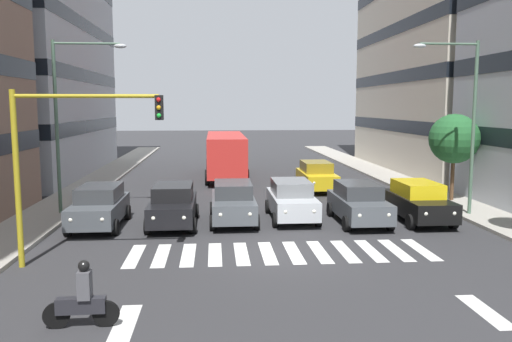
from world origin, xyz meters
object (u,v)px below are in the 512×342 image
at_px(car_1, 358,202).
at_px(street_tree_1, 454,139).
at_px(car_4, 173,205).
at_px(street_lamp_left, 464,110).
at_px(car_row2_0, 316,176).
at_px(car_0, 418,201).
at_px(street_lamp_right, 68,109).
at_px(traffic_light_gantry, 60,148).
at_px(car_3, 233,202).
at_px(car_5, 99,206).
at_px(bus_behind_traffic, 226,151).
at_px(motorcycle_with_rider, 82,300).
at_px(car_2, 292,200).

height_order(car_1, street_tree_1, street_tree_1).
distance_m(car_4, street_lamp_left, 13.41).
bearing_deg(car_row2_0, car_0, 108.18).
distance_m(car_4, street_lamp_right, 6.65).
distance_m(traffic_light_gantry, street_tree_1, 19.42).
height_order(car_3, car_row2_0, same).
distance_m(car_5, bus_behind_traffic, 15.84).
bearing_deg(motorcycle_with_rider, street_tree_1, -137.24).
bearing_deg(car_5, street_lamp_left, -177.40).
height_order(car_1, car_5, same).
height_order(car_4, car_5, same).
bearing_deg(bus_behind_traffic, street_lamp_right, 59.47).
bearing_deg(car_row2_0, traffic_light_gantry, 52.10).
relative_size(car_1, street_lamp_left, 0.58).
relative_size(car_1, street_lamp_right, 0.57).
bearing_deg(bus_behind_traffic, car_1, 109.82).
distance_m(bus_behind_traffic, street_lamp_right, 14.70).
relative_size(car_4, car_row2_0, 1.00).
relative_size(traffic_light_gantry, street_lamp_left, 0.72).
height_order(car_0, motorcycle_with_rider, car_0).
bearing_deg(car_row2_0, motorcycle_with_rider, 64.00).
bearing_deg(traffic_light_gantry, car_2, -142.88).
bearing_deg(motorcycle_with_rider, car_4, -97.16).
relative_size(street_lamp_left, street_lamp_right, 0.99).
distance_m(car_5, traffic_light_gantry, 6.01).
bearing_deg(car_row2_0, car_1, 90.83).
bearing_deg(car_5, car_row2_0, -141.76).
height_order(car_2, car_4, same).
height_order(bus_behind_traffic, street_lamp_right, street_lamp_right).
bearing_deg(motorcycle_with_rider, street_lamp_left, -142.64).
height_order(car_1, car_4, same).
bearing_deg(car_0, car_5, 0.00).
distance_m(car_1, bus_behind_traffic, 15.85).
bearing_deg(street_lamp_right, car_0, 171.10).
bearing_deg(car_3, street_lamp_right, -14.64).
bearing_deg(car_0, street_tree_1, -130.04).
distance_m(car_3, street_lamp_right, 8.55).
xyz_separation_m(car_2, motorcycle_with_rider, (6.40, 10.86, -0.24)).
bearing_deg(motorcycle_with_rider, car_row2_0, -116.00).
relative_size(car_0, car_2, 1.00).
relative_size(car_1, motorcycle_with_rider, 2.61).
height_order(car_4, traffic_light_gantry, traffic_light_gantry).
height_order(car_row2_0, street_lamp_right, street_lamp_right).
bearing_deg(car_5, car_0, -180.00).
height_order(car_5, traffic_light_gantry, traffic_light_gantry).
distance_m(car_row2_0, motorcycle_with_rider, 20.62).
height_order(street_lamp_left, street_lamp_right, street_lamp_right).
bearing_deg(car_row2_0, bus_behind_traffic, -50.22).
xyz_separation_m(car_row2_0, motorcycle_with_rider, (9.04, 18.54, -0.24)).
bearing_deg(car_5, street_lamp_right, -53.88).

